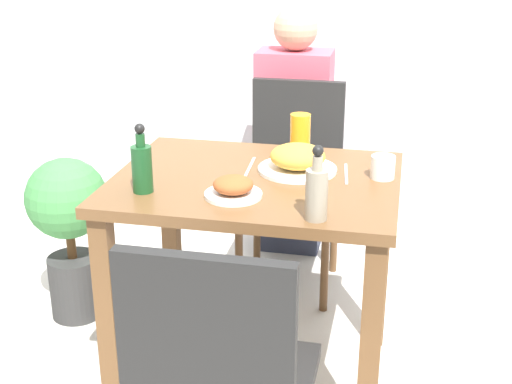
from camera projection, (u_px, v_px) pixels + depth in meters
name	position (u px, v px, depth m)	size (l,w,h in m)	color
ground_plane	(256.00, 374.00, 2.56)	(16.00, 16.00, 0.00)	beige
dining_table	(256.00, 216.00, 2.33)	(0.91, 0.72, 0.75)	brown
chair_near	(220.00, 381.00, 1.71)	(0.42, 0.42, 0.88)	black
chair_far	(293.00, 174.00, 3.07)	(0.42, 0.42, 0.88)	black
food_plate	(298.00, 159.00, 2.33)	(0.26, 0.26, 0.09)	white
side_plate	(233.00, 188.00, 2.12)	(0.17, 0.17, 0.06)	white
drink_cup	(383.00, 167.00, 2.26)	(0.08, 0.08, 0.07)	white
juice_glass	(300.00, 133.00, 2.52)	(0.07, 0.07, 0.13)	orange
sauce_bottle	(142.00, 166.00, 2.14)	(0.06, 0.06, 0.21)	#194C23
condiment_bottle	(317.00, 191.00, 1.94)	(0.06, 0.06, 0.21)	gray
fork_utensil	(250.00, 167.00, 2.37)	(0.02, 0.19, 0.00)	silver
spoon_utensil	(346.00, 174.00, 2.31)	(0.03, 0.19, 0.00)	silver
potted_plant_left	(69.00, 221.00, 2.80)	(0.32, 0.32, 0.67)	#333333
person_figure	(294.00, 134.00, 3.35)	(0.34, 0.22, 1.17)	#2D3347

